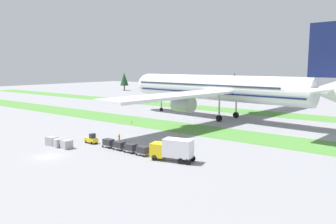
# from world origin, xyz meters

# --- Properties ---
(ground_plane) EXTENTS (400.00, 400.00, 0.00)m
(ground_plane) POSITION_xyz_m (0.00, 0.00, 0.00)
(ground_plane) COLOR gray
(grass_strip_near) EXTENTS (320.00, 11.88, 0.01)m
(grass_strip_near) POSITION_xyz_m (0.00, 34.80, 0.00)
(grass_strip_near) COLOR #4C8438
(grass_strip_near) RESTS_ON ground
(grass_strip_far) EXTENTS (320.00, 11.88, 0.01)m
(grass_strip_far) POSITION_xyz_m (0.00, 70.57, 0.00)
(grass_strip_far) COLOR #4C8438
(grass_strip_far) RESTS_ON ground
(airliner) EXTENTS (65.89, 81.32, 24.38)m
(airliner) POSITION_xyz_m (3.02, 52.51, 8.74)
(airliner) COLOR white
(airliner) RESTS_ON ground
(baggage_tug) EXTENTS (2.64, 1.37, 1.97)m
(baggage_tug) POSITION_xyz_m (-1.88, 10.50, 0.81)
(baggage_tug) COLOR yellow
(baggage_tug) RESTS_ON ground
(cargo_dolly_lead) EXTENTS (2.24, 1.56, 1.55)m
(cargo_dolly_lead) POSITION_xyz_m (3.15, 10.36, 0.92)
(cargo_dolly_lead) COLOR #A3A3A8
(cargo_dolly_lead) RESTS_ON ground
(cargo_dolly_second) EXTENTS (2.24, 1.56, 1.55)m
(cargo_dolly_second) POSITION_xyz_m (6.05, 10.28, 0.92)
(cargo_dolly_second) COLOR #A3A3A8
(cargo_dolly_second) RESTS_ON ground
(cargo_dolly_third) EXTENTS (2.24, 1.56, 1.55)m
(cargo_dolly_third) POSITION_xyz_m (8.94, 10.20, 0.92)
(cargo_dolly_third) COLOR #A3A3A8
(cargo_dolly_third) RESTS_ON ground
(cargo_dolly_fourth) EXTENTS (2.24, 1.56, 1.55)m
(cargo_dolly_fourth) POSITION_xyz_m (11.84, 10.12, 0.92)
(cargo_dolly_fourth) COLOR #A3A3A8
(cargo_dolly_fourth) RESTS_ON ground
(catering_truck) EXTENTS (7.30, 3.87, 3.58)m
(catering_truck) POSITION_xyz_m (17.71, 10.57, 1.95)
(catering_truck) COLOR yellow
(catering_truck) RESTS_ON ground
(ground_crew_marshaller) EXTENTS (0.49, 0.36, 1.74)m
(ground_crew_marshaller) POSITION_xyz_m (2.14, 14.01, 0.95)
(ground_crew_marshaller) COLOR black
(ground_crew_marshaller) RESTS_ON ground
(ground_crew_loader) EXTENTS (0.36, 0.52, 1.74)m
(ground_crew_loader) POSITION_xyz_m (15.68, 13.72, 0.95)
(ground_crew_loader) COLOR black
(ground_crew_loader) RESTS_ON ground
(uld_container_0) EXTENTS (2.16, 1.81, 1.62)m
(uld_container_0) POSITION_xyz_m (-6.47, 4.91, 0.81)
(uld_container_0) COLOR #A3A3A8
(uld_container_0) RESTS_ON ground
(uld_container_1) EXTENTS (2.18, 1.83, 1.52)m
(uld_container_1) POSITION_xyz_m (-2.38, 5.21, 0.76)
(uld_container_1) COLOR #A3A3A8
(uld_container_1) RESTS_ON ground
(uld_container_2) EXTENTS (2.17, 1.82, 1.50)m
(uld_container_2) POSITION_xyz_m (-4.70, 5.02, 0.75)
(uld_container_2) COLOR #A3A3A8
(uld_container_2) RESTS_ON ground
(taxiway_marker_0) EXTENTS (0.44, 0.44, 0.60)m
(taxiway_marker_0) POSITION_xyz_m (-11.78, 31.72, 0.30)
(taxiway_marker_0) COLOR orange
(taxiway_marker_0) RESTS_ON ground
(taxiway_marker_1) EXTENTS (0.44, 0.44, 0.68)m
(taxiway_marker_1) POSITION_xyz_m (7.07, 27.07, 0.34)
(taxiway_marker_1) COLOR orange
(taxiway_marker_1) RESTS_ON ground
(taxiway_marker_2) EXTENTS (0.44, 0.44, 0.62)m
(taxiway_marker_2) POSITION_xyz_m (3.75, 29.37, 0.31)
(taxiway_marker_2) COLOR orange
(taxiway_marker_2) RESTS_ON ground
(distant_tree_line) EXTENTS (204.99, 10.11, 12.89)m
(distant_tree_line) POSITION_xyz_m (-4.25, 115.74, 6.90)
(distant_tree_line) COLOR #4C3823
(distant_tree_line) RESTS_ON ground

